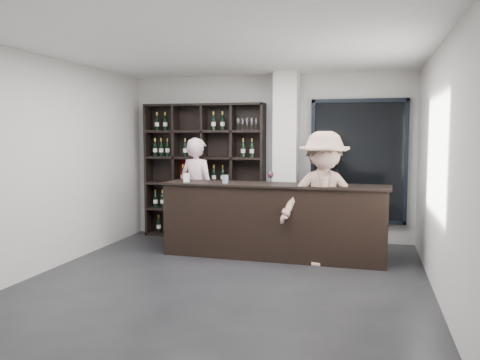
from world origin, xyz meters
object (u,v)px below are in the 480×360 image
(taster_black, at_px, (321,194))
(customer, at_px, (324,199))
(wine_shelf, at_px, (204,171))
(taster_pink, at_px, (197,191))
(tasting_counter, at_px, (273,221))

(taster_black, distance_m, customer, 1.36)
(wine_shelf, distance_m, customer, 2.74)
(wine_shelf, xyz_separation_m, customer, (2.27, -1.52, -0.25))
(taster_pink, relative_size, customer, 0.95)
(tasting_counter, bearing_deg, customer, -15.56)
(wine_shelf, height_order, taster_black, wine_shelf)
(wine_shelf, relative_size, taster_pink, 1.33)
(customer, bearing_deg, taster_pink, 143.87)
(tasting_counter, bearing_deg, taster_black, 63.81)
(tasting_counter, distance_m, customer, 0.90)
(tasting_counter, bearing_deg, taster_pink, 156.42)
(tasting_counter, relative_size, taster_pink, 1.89)
(taster_pink, xyz_separation_m, customer, (2.22, -0.97, 0.05))
(tasting_counter, height_order, customer, customer)
(wine_shelf, height_order, customer, wine_shelf)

